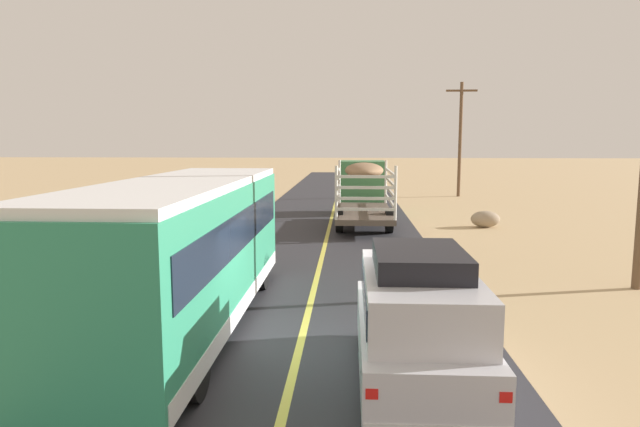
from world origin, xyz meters
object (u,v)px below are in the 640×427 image
suv_near (418,318)px  boulder_near_shoulder (485,219)px  bus (184,250)px  livestock_truck (362,184)px  power_pole_mid (460,136)px

suv_near → boulder_near_shoulder: suv_near is taller
bus → livestock_truck: bearing=76.6°
livestock_truck → boulder_near_shoulder: size_ratio=7.21×
livestock_truck → power_pole_mid: power_pole_mid is taller
livestock_truck → boulder_near_shoulder: 6.43m
livestock_truck → boulder_near_shoulder: livestock_truck is taller
livestock_truck → power_pole_mid: 14.22m
suv_near → bus: (-4.63, 2.48, 0.60)m
bus → power_pole_mid: (11.36, 29.27, 2.63)m
suv_near → bus: 5.28m
boulder_near_shoulder → power_pole_mid: bearing=84.0°
suv_near → boulder_near_shoulder: 17.96m
power_pole_mid → bus: bearing=-111.2°
power_pole_mid → boulder_near_shoulder: 15.18m
suv_near → bus: size_ratio=0.46×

